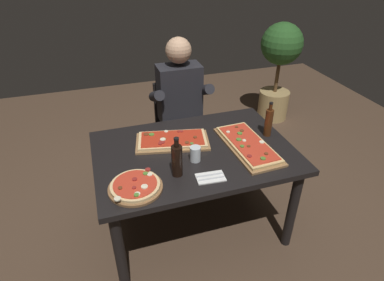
{
  "coord_description": "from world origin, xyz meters",
  "views": [
    {
      "loc": [
        -0.6,
        -1.82,
        2.03
      ],
      "look_at": [
        0.0,
        0.05,
        0.79
      ],
      "focal_mm": 30.42,
      "sensor_mm": 36.0,
      "label": 1
    }
  ],
  "objects_px": {
    "oil_bottle_amber": "(177,160)",
    "potted_plant_corner": "(279,64)",
    "seated_diner": "(181,104)",
    "dining_table": "(194,161)",
    "pizza_rectangular_front": "(172,140)",
    "pizza_round_far": "(135,186)",
    "pizza_rectangular_left": "(248,145)",
    "diner_chair": "(178,123)",
    "tumbler_near_camera": "(195,154)",
    "wine_bottle_dark": "(269,122)"
  },
  "relations": [
    {
      "from": "oil_bottle_amber",
      "to": "pizza_round_far",
      "type": "bearing_deg",
      "value": -167.84
    },
    {
      "from": "pizza_rectangular_front",
      "to": "potted_plant_corner",
      "type": "bearing_deg",
      "value": 38.59
    },
    {
      "from": "pizza_rectangular_front",
      "to": "seated_diner",
      "type": "relative_size",
      "value": 0.43
    },
    {
      "from": "oil_bottle_amber",
      "to": "dining_table",
      "type": "bearing_deg",
      "value": 50.88
    },
    {
      "from": "pizza_round_far",
      "to": "tumbler_near_camera",
      "type": "height_order",
      "value": "tumbler_near_camera"
    },
    {
      "from": "dining_table",
      "to": "pizza_rectangular_left",
      "type": "relative_size",
      "value": 2.26
    },
    {
      "from": "dining_table",
      "to": "tumbler_near_camera",
      "type": "bearing_deg",
      "value": -104.66
    },
    {
      "from": "wine_bottle_dark",
      "to": "seated_diner",
      "type": "distance_m",
      "value": 0.86
    },
    {
      "from": "oil_bottle_amber",
      "to": "tumbler_near_camera",
      "type": "height_order",
      "value": "oil_bottle_amber"
    },
    {
      "from": "dining_table",
      "to": "wine_bottle_dark",
      "type": "height_order",
      "value": "wine_bottle_dark"
    },
    {
      "from": "tumbler_near_camera",
      "to": "diner_chair",
      "type": "height_order",
      "value": "diner_chair"
    },
    {
      "from": "pizza_rectangular_front",
      "to": "pizza_round_far",
      "type": "relative_size",
      "value": 1.75
    },
    {
      "from": "dining_table",
      "to": "seated_diner",
      "type": "distance_m",
      "value": 0.75
    },
    {
      "from": "oil_bottle_amber",
      "to": "seated_diner",
      "type": "xyz_separation_m",
      "value": [
        0.3,
        0.97,
        -0.11
      ]
    },
    {
      "from": "pizza_round_far",
      "to": "diner_chair",
      "type": "distance_m",
      "value": 1.31
    },
    {
      "from": "dining_table",
      "to": "seated_diner",
      "type": "bearing_deg",
      "value": 81.11
    },
    {
      "from": "wine_bottle_dark",
      "to": "tumbler_near_camera",
      "type": "relative_size",
      "value": 2.59
    },
    {
      "from": "pizza_rectangular_left",
      "to": "dining_table",
      "type": "bearing_deg",
      "value": 167.77
    },
    {
      "from": "seated_diner",
      "to": "potted_plant_corner",
      "type": "bearing_deg",
      "value": 27.38
    },
    {
      "from": "pizza_rectangular_left",
      "to": "wine_bottle_dark",
      "type": "height_order",
      "value": "wine_bottle_dark"
    },
    {
      "from": "dining_table",
      "to": "tumbler_near_camera",
      "type": "distance_m",
      "value": 0.19
    },
    {
      "from": "oil_bottle_amber",
      "to": "seated_diner",
      "type": "distance_m",
      "value": 1.02
    },
    {
      "from": "pizza_rectangular_left",
      "to": "pizza_round_far",
      "type": "bearing_deg",
      "value": -166.09
    },
    {
      "from": "tumbler_near_camera",
      "to": "pizza_rectangular_left",
      "type": "bearing_deg",
      "value": 5.39
    },
    {
      "from": "pizza_rectangular_front",
      "to": "pizza_rectangular_left",
      "type": "height_order",
      "value": "same"
    },
    {
      "from": "wine_bottle_dark",
      "to": "potted_plant_corner",
      "type": "height_order",
      "value": "potted_plant_corner"
    },
    {
      "from": "dining_table",
      "to": "oil_bottle_amber",
      "type": "xyz_separation_m",
      "value": [
        -0.19,
        -0.23,
        0.21
      ]
    },
    {
      "from": "oil_bottle_amber",
      "to": "potted_plant_corner",
      "type": "distance_m",
      "value": 2.46
    },
    {
      "from": "pizza_rectangular_left",
      "to": "seated_diner",
      "type": "bearing_deg",
      "value": 107.89
    },
    {
      "from": "pizza_rectangular_left",
      "to": "diner_chair",
      "type": "bearing_deg",
      "value": 105.72
    },
    {
      "from": "pizza_rectangular_left",
      "to": "pizza_rectangular_front",
      "type": "bearing_deg",
      "value": 156.05
    },
    {
      "from": "pizza_round_far",
      "to": "pizza_rectangular_left",
      "type": "bearing_deg",
      "value": 13.91
    },
    {
      "from": "dining_table",
      "to": "seated_diner",
      "type": "height_order",
      "value": "seated_diner"
    },
    {
      "from": "tumbler_near_camera",
      "to": "potted_plant_corner",
      "type": "distance_m",
      "value": 2.26
    },
    {
      "from": "potted_plant_corner",
      "to": "tumbler_near_camera",
      "type": "bearing_deg",
      "value": -134.79
    },
    {
      "from": "pizza_rectangular_left",
      "to": "seated_diner",
      "type": "distance_m",
      "value": 0.86
    },
    {
      "from": "tumbler_near_camera",
      "to": "diner_chair",
      "type": "xyz_separation_m",
      "value": [
        0.15,
        0.98,
        -0.31
      ]
    },
    {
      "from": "pizza_rectangular_front",
      "to": "pizza_rectangular_left",
      "type": "bearing_deg",
      "value": -23.95
    },
    {
      "from": "pizza_rectangular_left",
      "to": "potted_plant_corner",
      "type": "height_order",
      "value": "potted_plant_corner"
    },
    {
      "from": "pizza_rectangular_front",
      "to": "oil_bottle_amber",
      "type": "height_order",
      "value": "oil_bottle_amber"
    },
    {
      "from": "wine_bottle_dark",
      "to": "oil_bottle_amber",
      "type": "height_order",
      "value": "same"
    },
    {
      "from": "wine_bottle_dark",
      "to": "seated_diner",
      "type": "xyz_separation_m",
      "value": [
        -0.48,
        0.71,
        -0.11
      ]
    },
    {
      "from": "pizza_rectangular_left",
      "to": "wine_bottle_dark",
      "type": "relative_size",
      "value": 2.26
    },
    {
      "from": "dining_table",
      "to": "pizza_rectangular_front",
      "type": "xyz_separation_m",
      "value": [
        -0.12,
        0.14,
        0.12
      ]
    },
    {
      "from": "dining_table",
      "to": "pizza_rectangular_left",
      "type": "bearing_deg",
      "value": -12.23
    },
    {
      "from": "potted_plant_corner",
      "to": "seated_diner",
      "type": "bearing_deg",
      "value": -152.62
    },
    {
      "from": "pizza_round_far",
      "to": "tumbler_near_camera",
      "type": "relative_size",
      "value": 3.1
    },
    {
      "from": "pizza_round_far",
      "to": "pizza_rectangular_front",
      "type": "bearing_deg",
      "value": 51.51
    },
    {
      "from": "pizza_round_far",
      "to": "oil_bottle_amber",
      "type": "xyz_separation_m",
      "value": [
        0.28,
        0.06,
        0.09
      ]
    },
    {
      "from": "dining_table",
      "to": "pizza_round_far",
      "type": "distance_m",
      "value": 0.56
    }
  ]
}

